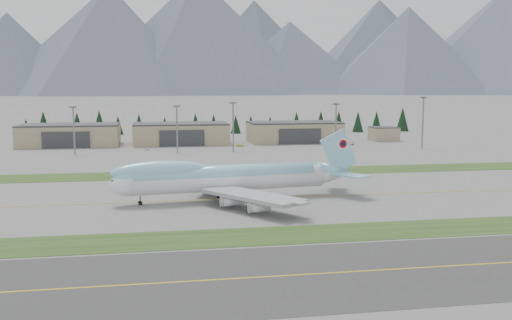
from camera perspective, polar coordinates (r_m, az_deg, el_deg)
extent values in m
plane|color=slate|center=(150.83, 0.78, -3.82)|extent=(7000.00, 7000.00, 0.00)
cube|color=#264217|center=(114.66, 4.37, -7.43)|extent=(400.00, 14.00, 0.08)
cube|color=#264217|center=(194.57, -1.70, -1.30)|extent=(400.00, 18.00, 0.08)
cube|color=#353535|center=(92.57, 8.13, -11.11)|extent=(400.00, 32.00, 0.04)
cube|color=gold|center=(150.83, 0.78, -3.82)|extent=(400.00, 0.40, 0.02)
cube|color=gold|center=(92.57, 8.13, -11.11)|extent=(400.00, 0.40, 0.02)
cylinder|color=white|center=(148.07, -2.73, -1.96)|extent=(51.46, 12.07, 5.93)
cylinder|color=#8FD6EB|center=(147.68, -3.07, -1.56)|extent=(47.78, 11.17, 5.48)
ellipsoid|color=white|center=(144.03, -12.64, -2.39)|extent=(10.14, 7.04, 5.93)
ellipsoid|color=#8FD6EB|center=(143.86, -12.65, -1.96)|extent=(8.49, 5.95, 5.03)
ellipsoid|color=#8FD6EB|center=(144.41, -9.42, -1.15)|extent=(25.62, 8.05, 5.48)
cube|color=#0C1433|center=(143.65, -13.92, -1.98)|extent=(2.23, 2.59, 1.18)
cone|color=white|center=(158.09, 7.92, -1.43)|extent=(11.58, 7.10, 5.81)
cone|color=#8FD6EB|center=(157.93, 7.93, -1.04)|extent=(10.61, 6.47, 5.29)
cube|color=#8FD6EB|center=(157.66, 8.26, 0.82)|extent=(11.04, 1.88, 12.60)
cylinder|color=white|center=(158.23, 8.58, 1.63)|extent=(3.28, 0.58, 3.29)
cylinder|color=red|center=(158.31, 8.56, 1.63)|extent=(2.38, 0.47, 2.37)
cylinder|color=#0C1433|center=(158.39, 8.55, 1.64)|extent=(1.38, 0.35, 1.37)
cube|color=#8FD6EB|center=(163.69, 7.70, -0.93)|extent=(8.32, 11.24, 0.42)
cube|color=#8FD6EB|center=(153.92, 9.40, -1.49)|extent=(9.96, 11.42, 0.42)
cube|color=#A1A4A9|center=(163.20, -3.40, -1.68)|extent=(17.93, 28.67, 0.91)
cube|color=#A1A4A9|center=(134.54, -0.38, -3.61)|extent=(22.79, 27.41, 0.91)
cylinder|color=white|center=(159.05, -4.56, -2.56)|extent=(4.99, 2.84, 2.28)
cylinder|color=white|center=(168.19, -3.70, -2.01)|extent=(4.99, 2.84, 2.28)
cylinder|color=white|center=(137.23, -2.50, -4.13)|extent=(4.99, 2.84, 2.28)
cylinder|color=white|center=(130.43, 0.34, -4.73)|extent=(4.99, 2.84, 2.28)
cylinder|color=slate|center=(145.01, -11.51, -3.98)|extent=(0.45, 0.45, 2.19)
cylinder|color=slate|center=(151.08, -3.48, -3.36)|extent=(0.57, 0.57, 2.37)
cylinder|color=slate|center=(145.86, -2.97, -3.74)|extent=(0.57, 0.57, 2.37)
cylinder|color=slate|center=(152.19, -1.80, -3.27)|extent=(0.57, 0.57, 2.37)
cylinder|color=slate|center=(147.00, -1.24, -3.65)|extent=(0.57, 0.57, 2.37)
cylinder|color=black|center=(144.77, -11.49, -4.24)|extent=(1.04, 0.44, 1.00)
cylinder|color=black|center=(145.48, -11.52, -4.19)|extent=(1.04, 0.44, 1.00)
cylinder|color=black|center=(151.20, -3.47, -3.60)|extent=(1.14, 0.59, 1.10)
cylinder|color=black|center=(145.98, -2.97, -3.99)|extent=(1.14, 0.59, 1.10)
cylinder|color=black|center=(152.31, -1.80, -3.51)|extent=(1.14, 0.59, 1.10)
cylinder|color=black|center=(147.12, -1.24, -3.89)|extent=(1.14, 0.59, 1.10)
cube|color=gray|center=(299.33, -18.12, 2.33)|extent=(48.00, 26.00, 10.00)
cube|color=#343539|center=(298.95, -18.16, 3.36)|extent=(48.00, 26.00, 0.80)
cube|color=#343539|center=(286.31, -18.48, 1.90)|extent=(22.08, 0.60, 8.00)
cube|color=gray|center=(296.62, -7.53, 2.58)|extent=(48.00, 26.00, 10.00)
cube|color=#343539|center=(296.23, -7.55, 3.63)|extent=(48.00, 26.00, 0.80)
cube|color=#343539|center=(283.46, -7.41, 2.17)|extent=(22.08, 0.60, 8.00)
cube|color=gray|center=(305.15, 3.81, 2.76)|extent=(48.00, 26.00, 10.00)
cube|color=#343539|center=(304.77, 3.82, 3.77)|extent=(48.00, 26.00, 0.80)
cube|color=#343539|center=(292.38, 4.43, 2.36)|extent=(22.08, 0.60, 8.00)
cube|color=gray|center=(319.05, 12.66, 2.53)|extent=(14.00, 12.00, 7.00)
cube|color=#343539|center=(318.76, 12.67, 3.21)|extent=(14.00, 12.00, 0.60)
cylinder|color=slate|center=(258.91, -17.74, 2.74)|extent=(0.70, 0.70, 20.14)
cube|color=slate|center=(258.35, -17.83, 5.06)|extent=(3.20, 3.20, 0.80)
cylinder|color=slate|center=(254.78, -7.90, 2.98)|extent=(0.70, 0.70, 20.36)
cube|color=slate|center=(254.21, -7.94, 5.36)|extent=(3.20, 3.20, 0.80)
cylinder|color=slate|center=(257.23, -2.29, 3.23)|extent=(0.70, 0.70, 21.71)
cube|color=slate|center=(256.68, -2.31, 5.74)|extent=(3.20, 3.20, 0.80)
cylinder|color=slate|center=(267.94, 7.99, 3.24)|extent=(0.70, 0.70, 20.85)
cube|color=slate|center=(267.40, 8.03, 5.55)|extent=(3.20, 3.20, 0.80)
cylinder|color=slate|center=(282.77, 16.34, 3.52)|extent=(0.70, 0.70, 23.76)
cube|color=slate|center=(282.28, 16.43, 6.01)|extent=(3.20, 3.20, 0.80)
imported|color=white|center=(269.40, -10.87, 0.97)|extent=(2.54, 3.36, 1.07)
imported|color=#A7B02C|center=(280.55, -1.62, 1.35)|extent=(4.12, 1.68, 1.33)
imported|color=#ACABB0|center=(292.17, 9.62, 1.49)|extent=(3.33, 4.31, 1.16)
cone|color=black|center=(368.45, -21.99, 3.05)|extent=(5.79, 5.79, 10.34)
cone|color=black|center=(362.39, -20.48, 3.44)|extent=(8.43, 8.43, 15.05)
cone|color=black|center=(362.12, -17.45, 3.49)|extent=(7.93, 7.93, 14.17)
cone|color=black|center=(361.75, -15.39, 3.65)|extent=(8.55, 8.55, 15.27)
cone|color=black|center=(361.88, -13.63, 3.40)|extent=(6.44, 6.44, 11.50)
cone|color=black|center=(355.87, -11.61, 3.52)|extent=(7.29, 7.29, 13.02)
cone|color=black|center=(356.94, -9.12, 3.42)|extent=(6.12, 6.12, 10.94)
cone|color=black|center=(360.07, -6.07, 3.67)|extent=(7.31, 7.31, 13.06)
cone|color=black|center=(358.25, -4.26, 3.62)|extent=(6.94, 6.94, 12.39)
cone|color=black|center=(359.89, -2.04, 3.60)|extent=(6.57, 6.57, 11.74)
cone|color=black|center=(363.65, -0.51, 3.62)|extent=(6.37, 6.37, 11.37)
cone|color=black|center=(368.65, 1.42, 3.61)|extent=(5.96, 5.96, 10.64)
cone|color=black|center=(368.03, 4.07, 3.81)|extent=(7.54, 7.54, 13.47)
cone|color=black|center=(369.96, 6.50, 3.84)|extent=(7.85, 7.85, 14.02)
cone|color=black|center=(377.27, 8.27, 3.86)|extent=(7.70, 7.70, 13.75)
cone|color=black|center=(377.64, 10.16, 3.81)|extent=(7.60, 7.60, 13.57)
cone|color=black|center=(383.71, 11.95, 3.82)|extent=(7.59, 7.59, 13.56)
cone|color=black|center=(391.98, 14.44, 3.99)|extent=(8.92, 8.92, 15.92)
cone|color=#4D5A67|center=(2304.98, -23.46, 9.70)|extent=(628.07, 628.07, 297.85)
cone|color=white|center=(2311.34, -23.58, 11.91)|extent=(238.67, 238.67, 119.14)
cone|color=#4D5A67|center=(2259.95, -14.66, 11.37)|extent=(859.02, 859.02, 396.32)
cone|color=white|center=(2271.94, -14.76, 14.36)|extent=(326.43, 326.43, 158.53)
cone|color=#4D5A67|center=(2387.69, -5.85, 12.33)|extent=(1008.58, 1008.58, 478.68)
cone|color=#4D5A67|center=(2503.81, 3.38, 10.17)|extent=(747.19, 747.19, 308.78)
cone|color=white|center=(2510.14, 3.40, 12.28)|extent=(283.93, 283.93, 123.51)
cone|color=#4D5A67|center=(2462.74, 14.92, 10.52)|extent=(772.49, 772.49, 354.32)
cone|color=white|center=(2471.41, 15.00, 12.98)|extent=(293.55, 293.55, 141.73)
cone|color=#4D5A67|center=(3058.01, -13.49, 11.21)|extent=(989.12, 989.12, 494.56)
cone|color=white|center=(3071.00, -13.57, 13.79)|extent=(395.65, 395.65, 217.61)
cone|color=#4D5A67|center=(3098.10, -0.20, 11.26)|extent=(969.40, 969.40, 484.70)
cone|color=white|center=(3110.39, -0.20, 13.76)|extent=(387.76, 387.76, 213.27)
cone|color=#4D5A67|center=(3291.14, 12.13, 11.05)|extent=(1010.62, 1010.62, 505.31)
cone|color=white|center=(3303.77, 12.20, 13.50)|extent=(404.25, 404.25, 222.34)
cone|color=#4D5A67|center=(3612.22, 22.66, 10.57)|extent=(1076.82, 1076.82, 538.41)
cone|color=white|center=(3625.37, 22.78, 12.95)|extent=(430.73, 430.73, 236.90)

